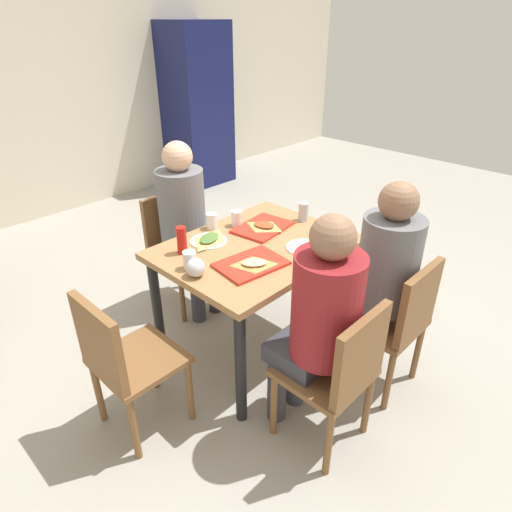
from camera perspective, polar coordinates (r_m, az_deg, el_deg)
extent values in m
cube|color=#9E998E|center=(3.03, 0.00, -11.50)|extent=(10.00, 10.00, 0.02)
cube|color=beige|center=(5.11, -28.58, 19.39)|extent=(10.00, 0.10, 2.80)
cube|color=#9E7247|center=(2.61, 0.00, 1.07)|extent=(1.11, 0.85, 0.04)
cylinder|color=black|center=(2.33, -1.99, -14.26)|extent=(0.06, 0.06, 0.71)
cylinder|color=black|center=(2.95, 11.85, -4.52)|extent=(0.06, 0.06, 0.71)
cylinder|color=black|center=(2.79, -12.62, -6.83)|extent=(0.06, 0.06, 0.71)
cylinder|color=black|center=(3.33, 1.35, 0.18)|extent=(0.06, 0.06, 0.71)
cube|color=brown|center=(2.25, 8.76, -14.59)|extent=(0.40, 0.40, 0.03)
cube|color=brown|center=(2.04, 13.40, -12.39)|extent=(0.38, 0.04, 0.40)
cylinder|color=brown|center=(2.37, 2.31, -18.62)|extent=(0.04, 0.04, 0.40)
cylinder|color=brown|center=(2.57, 7.55, -14.45)|extent=(0.04, 0.04, 0.40)
cylinder|color=brown|center=(2.24, 9.35, -22.84)|extent=(0.04, 0.04, 0.40)
cylinder|color=brown|center=(2.45, 14.22, -17.93)|extent=(0.04, 0.04, 0.40)
cube|color=brown|center=(2.62, 15.96, -8.19)|extent=(0.40, 0.40, 0.03)
cube|color=brown|center=(2.45, 20.28, -5.75)|extent=(0.38, 0.04, 0.40)
cylinder|color=brown|center=(2.70, 10.34, -12.10)|extent=(0.04, 0.04, 0.40)
cylinder|color=brown|center=(2.93, 14.16, -8.79)|extent=(0.04, 0.04, 0.40)
cylinder|color=brown|center=(2.59, 16.74, -15.22)|extent=(0.04, 0.04, 0.40)
cylinder|color=brown|center=(2.83, 20.12, -11.44)|extent=(0.04, 0.04, 0.40)
cube|color=brown|center=(3.25, -9.27, 0.22)|extent=(0.40, 0.40, 0.03)
cube|color=brown|center=(3.29, -11.49, 4.56)|extent=(0.38, 0.04, 0.40)
cylinder|color=brown|center=(3.33, -4.87, -3.01)|extent=(0.04, 0.04, 0.40)
cylinder|color=brown|center=(3.15, -9.49, -5.33)|extent=(0.04, 0.04, 0.40)
cylinder|color=brown|center=(3.56, -8.53, -0.99)|extent=(0.04, 0.04, 0.40)
cylinder|color=brown|center=(3.39, -13.01, -3.03)|extent=(0.04, 0.04, 0.40)
cube|color=brown|center=(2.36, -14.89, -12.83)|extent=(0.40, 0.40, 0.03)
cube|color=brown|center=(2.17, -19.64, -10.58)|extent=(0.04, 0.38, 0.40)
cylinder|color=brown|center=(2.68, -13.21, -12.93)|extent=(0.04, 0.04, 0.40)
cylinder|color=brown|center=(2.46, -8.55, -16.79)|extent=(0.04, 0.04, 0.40)
cylinder|color=brown|center=(2.57, -19.69, -16.19)|extent=(0.04, 0.04, 0.40)
cylinder|color=brown|center=(2.35, -15.48, -20.69)|extent=(0.04, 0.04, 0.40)
cylinder|color=#383842|center=(2.44, 2.69, -16.53)|extent=(0.10, 0.10, 0.43)
cylinder|color=#383842|center=(2.53, 5.18, -14.63)|extent=(0.10, 0.10, 0.43)
cube|color=#383842|center=(2.26, 6.17, -11.90)|extent=(0.32, 0.28, 0.10)
cylinder|color=maroon|center=(2.02, 9.09, -6.55)|extent=(0.32, 0.32, 0.52)
sphere|color=#8C664C|center=(1.84, 9.91, 2.40)|extent=(0.20, 0.20, 0.20)
cylinder|color=#383842|center=(2.77, 10.41, -10.42)|extent=(0.10, 0.10, 0.43)
cylinder|color=#383842|center=(2.88, 12.24, -8.90)|extent=(0.10, 0.10, 0.43)
cube|color=#383842|center=(2.63, 13.70, -5.96)|extent=(0.32, 0.28, 0.10)
cylinder|color=slate|center=(2.43, 16.72, -0.91)|extent=(0.32, 0.32, 0.52)
sphere|color=#8C664C|center=(2.29, 17.94, 6.74)|extent=(0.20, 0.20, 0.20)
cylinder|color=#383842|center=(3.23, -5.36, -3.78)|extent=(0.10, 0.10, 0.43)
cylinder|color=#383842|center=(3.15, -7.55, -4.89)|extent=(0.10, 0.10, 0.43)
cube|color=#383842|center=(3.12, -7.90, 0.48)|extent=(0.32, 0.28, 0.10)
cylinder|color=slate|center=(3.07, -9.58, 6.26)|extent=(0.32, 0.32, 0.52)
sphere|color=#DBAD89|center=(2.96, -10.14, 12.53)|extent=(0.20, 0.20, 0.20)
cube|color=red|center=(2.39, -0.65, -1.04)|extent=(0.39, 0.31, 0.02)
cube|color=red|center=(2.80, 0.86, 3.73)|extent=(0.39, 0.31, 0.02)
cylinder|color=white|center=(2.65, -6.14, 1.94)|extent=(0.22, 0.22, 0.01)
cylinder|color=white|center=(2.58, 6.31, 1.10)|extent=(0.22, 0.22, 0.01)
pyramid|color=#C68C47|center=(2.36, -0.23, -1.01)|extent=(0.23, 0.23, 0.01)
ellipsoid|color=#D8C67F|center=(2.35, -0.24, -0.80)|extent=(0.16, 0.16, 0.01)
pyramid|color=tan|center=(2.79, 1.07, 3.89)|extent=(0.17, 0.21, 0.01)
ellipsoid|color=#B74723|center=(2.78, 1.07, 4.08)|extent=(0.12, 0.15, 0.01)
pyramid|color=#DBAD60|center=(2.65, -6.03, 2.17)|extent=(0.27, 0.22, 0.01)
ellipsoid|color=#4C7233|center=(2.65, -6.04, 2.36)|extent=(0.19, 0.16, 0.01)
cylinder|color=white|center=(2.80, -5.74, 4.51)|extent=(0.07, 0.07, 0.10)
cylinder|color=white|center=(2.39, 6.71, -0.01)|extent=(0.07, 0.07, 0.10)
cylinder|color=white|center=(2.36, -8.58, -0.54)|extent=(0.07, 0.07, 0.10)
cylinder|color=white|center=(2.83, -2.49, 4.87)|extent=(0.07, 0.07, 0.10)
cylinder|color=#B7BCC6|center=(2.91, 6.15, 5.70)|extent=(0.07, 0.07, 0.12)
cylinder|color=red|center=(2.51, -9.57, 2.04)|extent=(0.06, 0.06, 0.16)
sphere|color=silver|center=(2.29, -7.80, -1.50)|extent=(0.10, 0.10, 0.10)
cube|color=#14194C|center=(5.80, -7.62, 18.59)|extent=(0.70, 0.60, 1.90)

